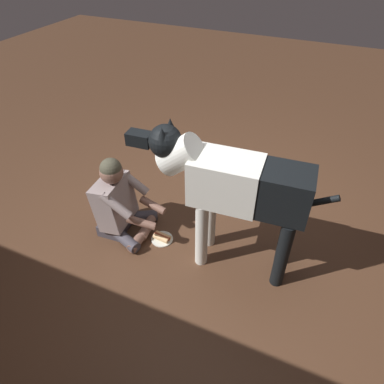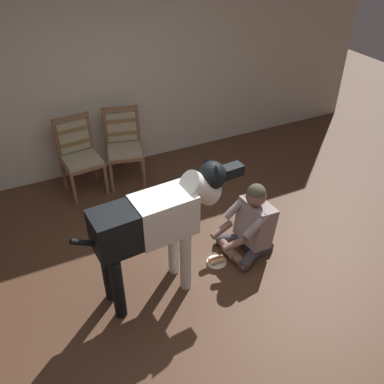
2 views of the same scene
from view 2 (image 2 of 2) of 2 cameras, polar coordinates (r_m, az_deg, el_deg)
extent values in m
plane|color=#4E3221|center=(4.13, 0.51, -13.63)|extent=(14.18, 14.18, 0.00)
cube|color=beige|center=(5.58, -12.31, 15.47)|extent=(8.19, 0.10, 2.60)
cylinder|color=brown|center=(5.35, -11.70, 1.54)|extent=(0.04, 0.04, 0.42)
cylinder|color=brown|center=(5.26, -15.89, 0.23)|extent=(0.04, 0.04, 0.42)
cylinder|color=brown|center=(5.69, -13.21, 3.52)|extent=(0.04, 0.04, 0.42)
cylinder|color=brown|center=(5.61, -17.17, 2.31)|extent=(0.04, 0.04, 0.42)
cube|color=brown|center=(5.35, -14.85, 4.00)|extent=(0.50, 0.50, 0.04)
cube|color=tan|center=(5.34, -14.91, 4.34)|extent=(0.46, 0.46, 0.04)
cylinder|color=brown|center=(5.45, -13.92, 8.09)|extent=(0.04, 0.04, 0.52)
cylinder|color=brown|center=(5.36, -18.11, 6.89)|extent=(0.04, 0.04, 0.52)
cube|color=brown|center=(5.30, -16.42, 9.79)|extent=(0.46, 0.08, 0.04)
cube|color=tan|center=(5.41, -15.98, 7.40)|extent=(0.38, 0.08, 0.40)
cube|color=olive|center=(5.37, -16.13, 8.24)|extent=(0.39, 0.09, 0.06)
cube|color=olive|center=(5.45, -15.83, 6.57)|extent=(0.39, 0.09, 0.06)
cylinder|color=brown|center=(5.40, -6.62, 2.47)|extent=(0.04, 0.04, 0.42)
cylinder|color=brown|center=(5.39, -11.00, 1.93)|extent=(0.04, 0.04, 0.42)
cylinder|color=brown|center=(5.76, -7.12, 4.65)|extent=(0.04, 0.04, 0.42)
cylinder|color=brown|center=(5.75, -11.24, 4.15)|extent=(0.04, 0.04, 0.42)
cube|color=brown|center=(5.46, -9.22, 5.39)|extent=(0.56, 0.56, 0.04)
cube|color=tan|center=(5.44, -9.25, 5.74)|extent=(0.51, 0.51, 0.04)
cylinder|color=brown|center=(5.52, -7.50, 9.22)|extent=(0.04, 0.04, 0.52)
cylinder|color=brown|center=(5.51, -11.84, 8.70)|extent=(0.04, 0.04, 0.52)
cube|color=brown|center=(5.41, -9.92, 11.24)|extent=(0.46, 0.15, 0.04)
cube|color=tan|center=(5.52, -9.66, 8.87)|extent=(0.38, 0.14, 0.40)
cube|color=olive|center=(5.48, -9.75, 9.70)|extent=(0.39, 0.15, 0.06)
cube|color=olive|center=(5.55, -9.57, 8.04)|extent=(0.39, 0.15, 0.06)
cube|color=#413E47|center=(4.60, 8.60, -6.84)|extent=(0.27, 0.36, 0.12)
cylinder|color=#413E47|center=(4.43, 8.16, -8.65)|extent=(0.40, 0.29, 0.11)
cylinder|color=#805A4B|center=(4.40, 6.03, -8.88)|extent=(0.15, 0.37, 0.09)
cylinder|color=#413E47|center=(4.61, 5.85, -6.38)|extent=(0.41, 0.24, 0.11)
cylinder|color=#805A4B|center=(4.50, 4.78, -7.60)|extent=(0.09, 0.36, 0.09)
cube|color=gray|center=(4.40, 8.67, -4.11)|extent=(0.30, 0.42, 0.49)
cylinder|color=gray|center=(4.14, 8.79, -4.65)|extent=(0.30, 0.10, 0.24)
cylinder|color=#805A4B|center=(4.19, 5.97, -7.09)|extent=(0.27, 0.09, 0.12)
cylinder|color=gray|center=(4.35, 6.01, -2.13)|extent=(0.30, 0.10, 0.24)
cylinder|color=#805A4B|center=(4.34, 4.08, -5.20)|extent=(0.28, 0.13, 0.12)
sphere|color=#805A4B|center=(4.17, 8.80, -0.56)|extent=(0.21, 0.21, 0.21)
sphere|color=#484536|center=(4.15, 8.84, -0.15)|extent=(0.19, 0.19, 0.19)
cylinder|color=silver|center=(4.10, -2.58, -7.42)|extent=(0.11, 0.11, 0.67)
cylinder|color=silver|center=(3.94, -0.90, -9.50)|extent=(0.11, 0.11, 0.67)
cylinder|color=black|center=(3.93, -11.48, -10.63)|extent=(0.11, 0.11, 0.67)
cylinder|color=black|center=(3.76, -10.15, -12.98)|extent=(0.11, 0.11, 0.67)
cube|color=silver|center=(3.62, -3.88, -3.10)|extent=(0.56, 0.39, 0.39)
cube|color=black|center=(3.51, -9.88, -5.13)|extent=(0.49, 0.36, 0.37)
cylinder|color=silver|center=(3.67, 1.15, 0.56)|extent=(0.41, 0.27, 0.38)
sphere|color=black|center=(3.67, 2.75, 2.31)|extent=(0.26, 0.26, 0.26)
cube|color=black|center=(3.79, 5.54, 2.95)|extent=(0.20, 0.13, 0.10)
cone|color=black|center=(3.67, 1.97, 4.11)|extent=(0.10, 0.10, 0.12)
cone|color=black|center=(3.56, 3.29, 2.98)|extent=(0.10, 0.10, 0.12)
cylinder|color=black|center=(3.48, -13.63, -6.88)|extent=(0.35, 0.07, 0.23)
cylinder|color=white|center=(4.41, 3.38, -9.58)|extent=(0.21, 0.21, 0.01)
cylinder|color=#E8B97E|center=(4.38, 3.51, -9.49)|extent=(0.16, 0.06, 0.05)
cylinder|color=#E8B97E|center=(4.40, 3.28, -9.12)|extent=(0.16, 0.06, 0.05)
cylinder|color=#A14325|center=(4.39, 3.40, -9.23)|extent=(0.17, 0.05, 0.04)
camera|label=1|loc=(4.75, -22.94, 24.94)|focal=32.20mm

